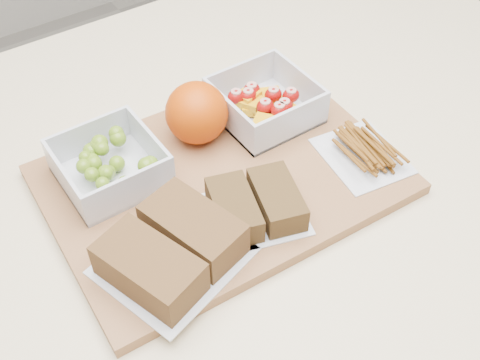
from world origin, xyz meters
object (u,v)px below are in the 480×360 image
Objects in this scene: sandwich_bag_center at (255,205)px; orange at (197,113)px; sandwich_bag_left at (172,249)px; cutting_board at (222,180)px; fruit_container at (265,104)px; grape_container at (110,164)px; pretzel_bag at (363,150)px.

orange is at bearing 83.79° from sandwich_bag_center.
cutting_board is at bearing 34.61° from sandwich_bag_left.
fruit_container is at bearing 32.18° from sandwich_bag_left.
sandwich_bag_left is (-0.00, -0.16, 0.00)m from grape_container.
cutting_board is 0.18m from pretzel_bag.
cutting_board is 2.37× the size of sandwich_bag_left.
orange reaches higher than fruit_container.
cutting_board is 0.14m from grape_container.
sandwich_bag_center is at bearing -96.21° from orange.
sandwich_bag_left is 1.41× the size of pretzel_bag.
grape_container is 0.96× the size of fruit_container.
orange is at bearing 82.77° from cutting_board.
fruit_container is 1.50× the size of orange.
grape_container is at bearing 125.83° from sandwich_bag_center.
pretzel_bag is (0.15, -0.15, -0.03)m from orange.
fruit_container is at bearing -3.23° from grape_container.
sandwich_bag_center is at bearing -179.25° from pretzel_bag.
orange is (0.13, 0.00, 0.02)m from grape_container.
orange is at bearing 135.22° from pretzel_bag.
orange is (0.01, 0.08, 0.05)m from cutting_board.
orange is 0.60× the size of sandwich_bag_center.
grape_container is 0.22m from fruit_container.
orange reaches higher than grape_container.
cutting_board is 3.44× the size of fruit_container.
pretzel_bag is at bearing -21.40° from cutting_board.
grape_container reaches higher than sandwich_bag_left.
sandwich_bag_center is 0.17m from pretzel_bag.
orange is at bearing 1.02° from grape_container.
cutting_board is 0.14m from sandwich_bag_left.
orange is at bearing 171.35° from fruit_container.
cutting_board is 0.08m from sandwich_bag_center.
sandwich_bag_center reaches higher than pretzel_bag.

